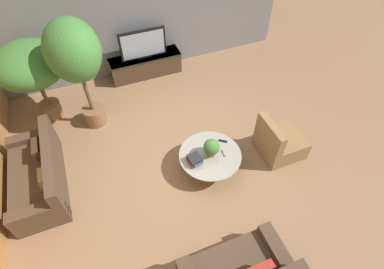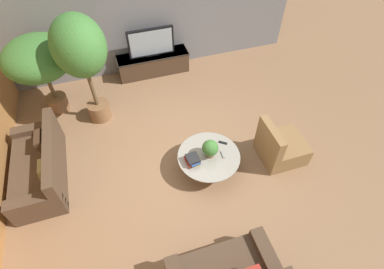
{
  "view_description": "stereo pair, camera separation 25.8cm",
  "coord_description": "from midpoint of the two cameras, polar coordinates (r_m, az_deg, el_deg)",
  "views": [
    {
      "loc": [
        -1.18,
        -3.21,
        4.68
      ],
      "look_at": [
        0.18,
        0.16,
        0.55
      ],
      "focal_mm": 28.0,
      "sensor_mm": 36.0,
      "label": 1
    },
    {
      "loc": [
        -0.93,
        -3.3,
        4.68
      ],
      "look_at": [
        0.18,
        0.16,
        0.55
      ],
      "focal_mm": 28.0,
      "sensor_mm": 36.0,
      "label": 2
    }
  ],
  "objects": [
    {
      "name": "potted_palm_tall",
      "position": [
        6.61,
        -29.42,
        11.14
      ],
      "size": [
        1.34,
        1.34,
        1.74
      ],
      "color": "brown",
      "rests_on": "ground"
    },
    {
      "name": "media_console",
      "position": [
        7.69,
        -9.79,
        12.88
      ],
      "size": [
        1.75,
        0.5,
        0.52
      ],
      "color": "#473323",
      "rests_on": "ground"
    },
    {
      "name": "coffee_table",
      "position": [
        5.51,
        2.09,
        -4.61
      ],
      "size": [
        1.14,
        1.14,
        0.38
      ],
      "color": "#756656",
      "rests_on": "ground"
    },
    {
      "name": "remote_black",
      "position": [
        5.62,
        4.61,
        -1.28
      ],
      "size": [
        0.15,
        0.13,
        0.02
      ],
      "primitive_type": "cube",
      "rotation": [
        0.0,
        0.0,
        0.92
      ],
      "color": "black",
      "rests_on": "coffee_table"
    },
    {
      "name": "couch_by_wall",
      "position": [
        5.97,
        -28.16,
        -7.03
      ],
      "size": [
        0.84,
        1.82,
        0.84
      ],
      "rotation": [
        0.0,
        0.0,
        -1.57
      ],
      "color": "#4C3828",
      "rests_on": "ground"
    },
    {
      "name": "potted_plant_tabletop",
      "position": [
        5.27,
        2.34,
        -2.51
      ],
      "size": [
        0.29,
        0.29,
        0.36
      ],
      "color": "brown",
      "rests_on": "coffee_table"
    },
    {
      "name": "television",
      "position": [
        7.37,
        -10.39,
        16.54
      ],
      "size": [
        1.09,
        0.13,
        0.68
      ],
      "color": "black",
      "rests_on": "media_console"
    },
    {
      "name": "armchair_wicker",
      "position": [
        5.95,
        15.04,
        -1.5
      ],
      "size": [
        0.8,
        0.76,
        0.86
      ],
      "rotation": [
        0.0,
        0.0,
        1.57
      ],
      "color": "olive",
      "rests_on": "ground"
    },
    {
      "name": "remote_silver",
      "position": [
        5.45,
        4.79,
        -3.52
      ],
      "size": [
        0.06,
        0.16,
        0.02
      ],
      "primitive_type": "cube",
      "rotation": [
        0.0,
        0.0,
        -0.1
      ],
      "color": "gray",
      "rests_on": "coffee_table"
    },
    {
      "name": "potted_palm_corner",
      "position": [
        5.85,
        -22.67,
        13.56
      ],
      "size": [
        0.97,
        0.97,
        2.35
      ],
      "color": "brown",
      "rests_on": "ground"
    },
    {
      "name": "ground_plane",
      "position": [
        5.8,
        -2.33,
        -5.23
      ],
      "size": [
        24.0,
        24.0,
        0.0
      ],
      "primitive_type": "plane",
      "color": "#8C6647"
    },
    {
      "name": "back_wall_stone",
      "position": [
        7.33,
        -12.3,
        21.89
      ],
      "size": [
        7.4,
        0.12,
        3.0
      ],
      "primitive_type": "cube",
      "color": "slate",
      "rests_on": "ground"
    },
    {
      "name": "book_stack",
      "position": [
        5.26,
        -0.9,
        -4.84
      ],
      "size": [
        0.25,
        0.3,
        0.13
      ],
      "color": "gold",
      "rests_on": "coffee_table"
    }
  ]
}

